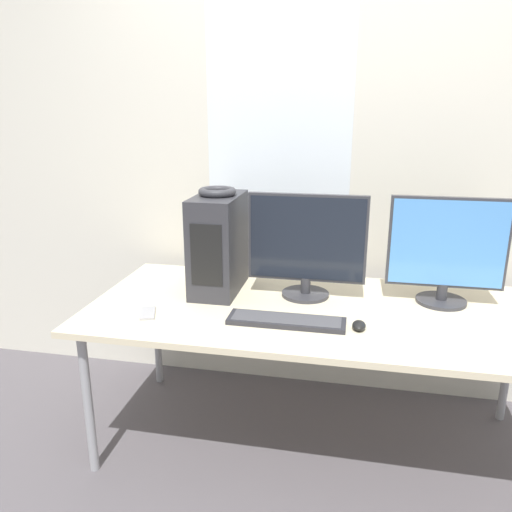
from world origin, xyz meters
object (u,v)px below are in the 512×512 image
(headphones, at_px, (217,192))
(cell_phone, at_px, (148,313))
(monitor_main, at_px, (307,245))
(keyboard, at_px, (286,321))
(mouse, at_px, (359,325))
(monitor_right_near, at_px, (447,250))
(pc_tower, at_px, (218,244))

(headphones, bearing_deg, cell_phone, -121.90)
(headphones, distance_m, monitor_main, 0.48)
(headphones, bearing_deg, monitor_main, -0.07)
(keyboard, bearing_deg, mouse, 0.30)
(headphones, xyz_separation_m, monitor_right_near, (1.04, 0.04, -0.23))
(pc_tower, relative_size, keyboard, 0.96)
(pc_tower, relative_size, monitor_right_near, 0.91)
(headphones, bearing_deg, mouse, -26.09)
(headphones, relative_size, mouse, 2.10)
(cell_phone, bearing_deg, keyboard, -17.78)
(headphones, height_order, mouse, headphones)
(keyboard, bearing_deg, headphones, 138.81)
(monitor_main, relative_size, cell_phone, 3.68)
(keyboard, relative_size, mouse, 5.80)
(monitor_main, xyz_separation_m, mouse, (0.25, -0.33, -0.23))
(monitor_right_near, height_order, keyboard, monitor_right_near)
(mouse, bearing_deg, monitor_main, 127.34)
(keyboard, distance_m, cell_phone, 0.60)
(keyboard, xyz_separation_m, mouse, (0.29, 0.00, 0.01))
(headphones, xyz_separation_m, monitor_main, (0.42, -0.00, -0.23))
(mouse, bearing_deg, headphones, 153.91)
(monitor_right_near, height_order, mouse, monitor_right_near)
(pc_tower, xyz_separation_m, keyboard, (0.38, -0.33, -0.22))
(pc_tower, xyz_separation_m, monitor_main, (0.42, 0.00, 0.02))
(cell_phone, bearing_deg, mouse, -18.49)
(monitor_main, distance_m, monitor_right_near, 0.62)
(pc_tower, distance_m, monitor_main, 0.42)
(pc_tower, xyz_separation_m, headphones, (0.00, 0.00, 0.25))
(mouse, xyz_separation_m, cell_phone, (-0.90, -0.03, -0.01))
(keyboard, bearing_deg, monitor_right_near, 29.06)
(pc_tower, relative_size, headphones, 2.64)
(headphones, height_order, keyboard, headphones)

